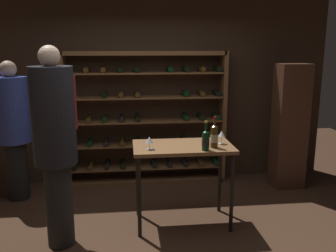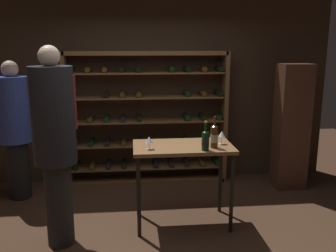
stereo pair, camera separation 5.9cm
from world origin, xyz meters
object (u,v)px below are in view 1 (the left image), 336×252
person_guest_blue_shirt (55,139)px  wine_glass_stemmed_left (149,140)px  wine_rack (145,119)px  tasting_table (183,155)px  display_cabinet (289,127)px  person_guest_plum_blouse (13,125)px  wine_bottle_black_capsule (206,140)px  wine_glass_stemmed_center (222,134)px  wine_bottle_gold_foil (214,136)px

person_guest_blue_shirt → wine_glass_stemmed_left: size_ratio=14.54×
wine_rack → tasting_table: bearing=-75.9°
wine_rack → display_cabinet: bearing=-10.9°
person_guest_plum_blouse → wine_bottle_black_capsule: bearing=-93.1°
wine_rack → wine_glass_stemmed_center: wine_rack is taller
wine_bottle_gold_foil → wine_glass_stemmed_center: 0.18m
display_cabinet → wine_glass_stemmed_left: size_ratio=12.75×
wine_glass_stemmed_left → wine_rack: bearing=88.6°
wine_bottle_black_capsule → wine_glass_stemmed_center: size_ratio=2.12×
wine_rack → wine_glass_stemmed_center: 1.62m
person_guest_blue_shirt → wine_bottle_black_capsule: size_ratio=6.41×
tasting_table → display_cabinet: display_cabinet is taller
wine_rack → wine_glass_stemmed_left: 1.54m
wine_rack → wine_bottle_black_capsule: (0.56, -1.64, 0.09)m
tasting_table → display_cabinet: size_ratio=0.62×
wine_glass_stemmed_center → wine_glass_stemmed_left: 0.85m
display_cabinet → wine_bottle_gold_foil: 1.82m
wine_bottle_gold_foil → wine_glass_stemmed_left: size_ratio=2.48×
person_guest_plum_blouse → tasting_table: bearing=-90.5°
person_guest_plum_blouse → wine_glass_stemmed_center: size_ratio=12.30×
wine_rack → wine_glass_stemmed_left: (-0.04, -1.53, 0.08)m
tasting_table → wine_glass_stemmed_left: size_ratio=7.91×
wine_bottle_gold_foil → tasting_table: bearing=158.0°
wine_rack → wine_bottle_black_capsule: 1.73m
person_guest_plum_blouse → display_cabinet: bearing=-65.4°
tasting_table → display_cabinet: (1.73, 1.01, 0.07)m
display_cabinet → wine_rack: bearing=169.1°
tasting_table → wine_glass_stemmed_center: size_ratio=7.39×
person_guest_blue_shirt → wine_bottle_black_capsule: bearing=110.8°
person_guest_plum_blouse → wine_glass_stemmed_left: bearing=-98.2°
tasting_table → person_guest_plum_blouse: (-2.13, 0.98, 0.19)m
wine_rack → tasting_table: 1.46m
person_guest_plum_blouse → person_guest_blue_shirt: 1.52m
wine_bottle_black_capsule → wine_bottle_gold_foil: bearing=40.0°
wine_glass_stemmed_left → wine_bottle_gold_foil: bearing=-0.4°
person_guest_plum_blouse → wine_glass_stemmed_center: person_guest_plum_blouse is taller
tasting_table → person_guest_blue_shirt: person_guest_blue_shirt is taller
tasting_table → wine_glass_stemmed_center: (0.45, 0.01, 0.23)m
wine_rack → person_guest_blue_shirt: (-1.00, -1.73, 0.17)m
person_guest_blue_shirt → wine_rack: bearing=167.6°
wine_bottle_gold_foil → display_cabinet: bearing=39.1°
display_cabinet → wine_bottle_black_capsule: size_ratio=5.63×
person_guest_blue_shirt → display_cabinet: size_ratio=1.14×
tasting_table → person_guest_plum_blouse: size_ratio=0.60×
person_guest_plum_blouse → display_cabinet: (3.87, 0.03, -0.13)m
wine_bottle_black_capsule → tasting_table: bearing=132.1°
wine_bottle_gold_foil → person_guest_plum_blouse: bearing=155.7°
wine_bottle_gold_foil → wine_bottle_black_capsule: bearing=-140.0°
display_cabinet → wine_bottle_black_capsule: 1.97m
person_guest_plum_blouse → wine_rack: bearing=-52.3°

